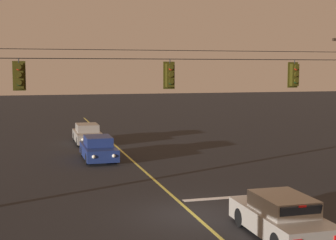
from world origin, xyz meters
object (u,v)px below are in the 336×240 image
(traffic_light_left_inner, at_px, (170,75))
(car_waiting_near_lane, at_px, (281,217))
(car_oncoming_trailing, at_px, (87,134))
(traffic_light_leftmost, at_px, (19,76))
(car_oncoming_lead, at_px, (98,149))
(traffic_light_centre, at_px, (295,75))

(traffic_light_left_inner, relative_size, car_waiting_near_lane, 0.28)
(car_waiting_near_lane, xyz_separation_m, car_oncoming_trailing, (-3.65, 22.42, -0.00))
(traffic_light_leftmost, xyz_separation_m, car_oncoming_lead, (4.23, 9.77, -4.46))
(traffic_light_left_inner, xyz_separation_m, car_waiting_near_lane, (2.10, -5.70, -4.46))
(car_oncoming_lead, bearing_deg, car_waiting_near_lane, -76.29)
(traffic_light_leftmost, distance_m, traffic_light_centre, 11.55)
(traffic_light_left_inner, height_order, car_oncoming_lead, traffic_light_left_inner)
(traffic_light_leftmost, bearing_deg, car_oncoming_trailing, 75.42)
(traffic_light_leftmost, xyz_separation_m, car_oncoming_trailing, (4.35, 16.72, -4.46))
(traffic_light_left_inner, distance_m, car_waiting_near_lane, 7.54)
(traffic_light_centre, height_order, car_waiting_near_lane, traffic_light_centre)
(car_oncoming_lead, relative_size, car_oncoming_trailing, 1.00)
(traffic_light_leftmost, height_order, traffic_light_centre, same)
(car_oncoming_lead, bearing_deg, traffic_light_leftmost, -113.40)
(traffic_light_centre, distance_m, car_oncoming_lead, 13.00)
(traffic_light_left_inner, distance_m, traffic_light_centre, 5.65)
(car_oncoming_trailing, bearing_deg, traffic_light_left_inner, -84.69)
(traffic_light_leftmost, relative_size, traffic_light_left_inner, 1.00)
(traffic_light_left_inner, bearing_deg, car_oncoming_trailing, 95.31)
(traffic_light_left_inner, bearing_deg, car_waiting_near_lane, -69.80)
(traffic_light_centre, bearing_deg, car_oncoming_trailing, 113.31)
(traffic_light_left_inner, height_order, car_waiting_near_lane, traffic_light_left_inner)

